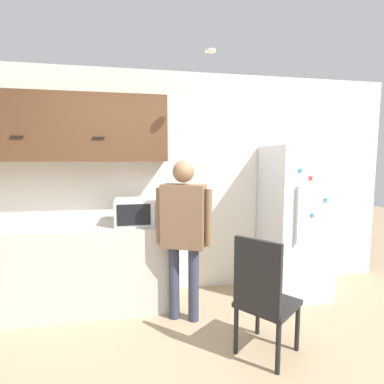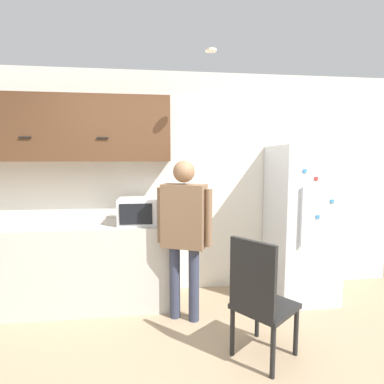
{
  "view_description": "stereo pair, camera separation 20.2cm",
  "coord_description": "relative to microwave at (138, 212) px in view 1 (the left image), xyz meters",
  "views": [
    {
      "loc": [
        -0.35,
        -1.84,
        1.67
      ],
      "look_at": [
        0.2,
        1.0,
        1.34
      ],
      "focal_mm": 28.0,
      "sensor_mm": 36.0,
      "label": 1
    },
    {
      "loc": [
        -0.15,
        -1.87,
        1.67
      ],
      "look_at": [
        0.2,
        1.0,
        1.34
      ],
      "focal_mm": 28.0,
      "sensor_mm": 36.0,
      "label": 2
    }
  ],
  "objects": [
    {
      "name": "microwave",
      "position": [
        0.0,
        0.0,
        0.0
      ],
      "size": [
        0.49,
        0.37,
        0.29
      ],
      "color": "white",
      "rests_on": "counter"
    },
    {
      "name": "counter",
      "position": [
        -0.78,
        0.04,
        -0.61
      ],
      "size": [
        2.22,
        0.61,
        0.94
      ],
      "color": "#BCB7AD",
      "rests_on": "ground_plane"
    },
    {
      "name": "upper_cabinets",
      "position": [
        -0.78,
        0.16,
        0.91
      ],
      "size": [
        2.22,
        0.38,
        0.71
      ],
      "color": "#51331E"
    },
    {
      "name": "chair",
      "position": [
        0.99,
        -1.11,
        -0.53
      ],
      "size": [
        0.62,
        0.62,
        1.04
      ],
      "rotation": [
        0.0,
        0.0,
        2.24
      ],
      "color": "black",
      "rests_on": "ground_plane"
    },
    {
      "name": "ceiling_light",
      "position": [
        0.7,
        -0.44,
        1.6
      ],
      "size": [
        0.11,
        0.11,
        0.01
      ],
      "color": "white"
    },
    {
      "name": "back_wall",
      "position": [
        0.31,
        0.37,
        0.27
      ],
      "size": [
        6.0,
        0.06,
        2.7
      ],
      "color": "silver",
      "rests_on": "ground_plane"
    },
    {
      "name": "person",
      "position": [
        0.45,
        -0.38,
        -0.08
      ],
      "size": [
        0.54,
        0.38,
        1.65
      ],
      "rotation": [
        0.0,
        0.0,
        -0.42
      ],
      "color": "#33384C",
      "rests_on": "ground_plane"
    },
    {
      "name": "refrigerator",
      "position": [
        1.88,
        -0.02,
        -0.17
      ],
      "size": [
        0.68,
        0.75,
        1.82
      ],
      "color": "silver",
      "rests_on": "ground_plane"
    }
  ]
}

